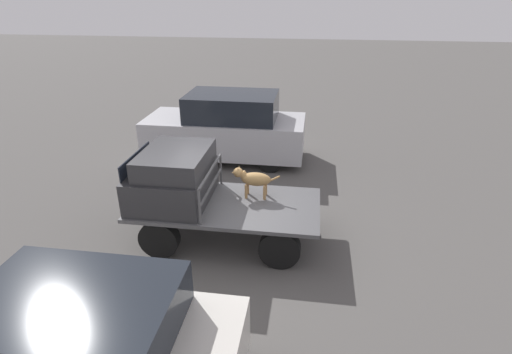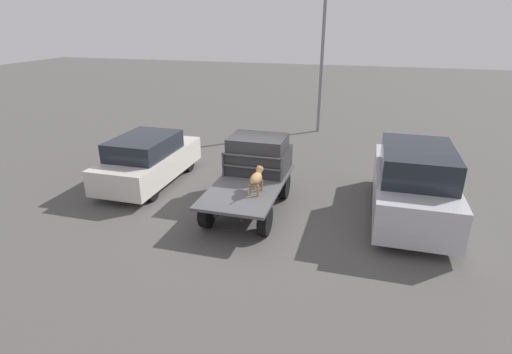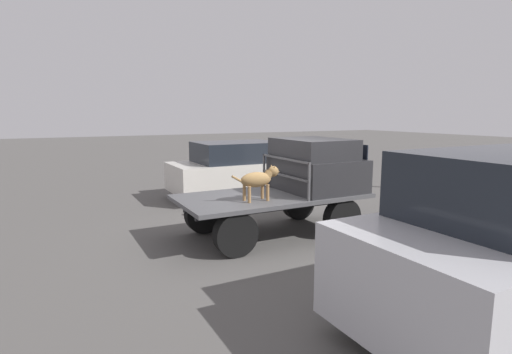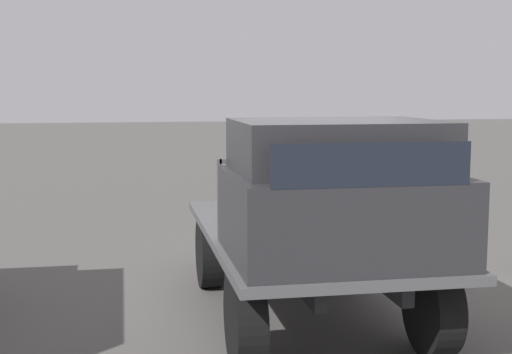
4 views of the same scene
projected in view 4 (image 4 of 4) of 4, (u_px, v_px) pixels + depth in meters
name	position (u px, v px, depth m)	size (l,w,h in m)	color
ground_plane	(305.00, 315.00, 7.06)	(80.00, 80.00, 0.00)	#514F4C
flatbed_truck	(305.00, 254.00, 6.98)	(3.86, 1.92, 0.86)	black
truck_cab	(339.00, 192.00, 5.82)	(1.51, 1.80, 1.11)	#28282B
truck_headboard	(314.00, 184.00, 6.60)	(0.04, 1.80, 0.74)	#4C4C4F
dog	(257.00, 182.00, 7.32)	(1.03, 0.29, 0.68)	#9E7547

